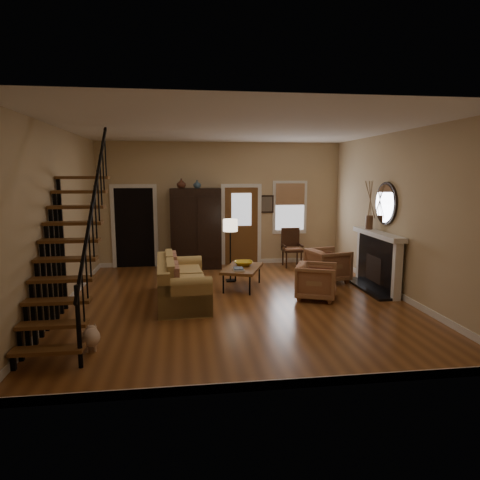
{
  "coord_description": "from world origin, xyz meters",
  "views": [
    {
      "loc": [
        -1.03,
        -8.01,
        2.46
      ],
      "look_at": [
        0.1,
        0.4,
        1.15
      ],
      "focal_mm": 32.0,
      "sensor_mm": 36.0,
      "label": 1
    }
  ],
  "objects": [
    {
      "name": "room",
      "position": [
        -0.41,
        1.76,
        1.51
      ],
      "size": [
        7.0,
        7.33,
        3.3
      ],
      "color": "brown",
      "rests_on": "ground"
    },
    {
      "name": "staircase",
      "position": [
        -2.78,
        -1.3,
        1.6
      ],
      "size": [
        0.94,
        2.8,
        3.2
      ],
      "primitive_type": null,
      "color": "brown",
      "rests_on": "ground"
    },
    {
      "name": "fireplace",
      "position": [
        3.13,
        0.5,
        0.74
      ],
      "size": [
        0.33,
        1.95,
        2.3
      ],
      "color": "black",
      "rests_on": "ground"
    },
    {
      "name": "armoire",
      "position": [
        -0.7,
        3.15,
        1.05
      ],
      "size": [
        1.3,
        0.6,
        2.1
      ],
      "primitive_type": null,
      "color": "black",
      "rests_on": "ground"
    },
    {
      "name": "vase_a",
      "position": [
        -1.05,
        3.05,
        2.22
      ],
      "size": [
        0.24,
        0.24,
        0.25
      ],
      "primitive_type": "imported",
      "color": "#4C2619",
      "rests_on": "armoire"
    },
    {
      "name": "vase_b",
      "position": [
        -0.65,
        3.05,
        2.21
      ],
      "size": [
        0.2,
        0.2,
        0.21
      ],
      "primitive_type": "imported",
      "color": "#334C60",
      "rests_on": "armoire"
    },
    {
      "name": "sofa",
      "position": [
        -1.07,
        0.15,
        0.4
      ],
      "size": [
        1.04,
        2.2,
        0.81
      ],
      "primitive_type": null,
      "rotation": [
        0.0,
        0.0,
        0.05
      ],
      "color": "tan",
      "rests_on": "ground"
    },
    {
      "name": "coffee_table",
      "position": [
        0.22,
        0.97,
        0.23
      ],
      "size": [
        1.09,
        1.38,
        0.46
      ],
      "primitive_type": null,
      "rotation": [
        0.0,
        0.0,
        -0.37
      ],
      "color": "brown",
      "rests_on": "ground"
    },
    {
      "name": "bowl",
      "position": [
        0.27,
        1.12,
        0.51
      ],
      "size": [
        0.41,
        0.41,
        0.1
      ],
      "primitive_type": "imported",
      "color": "gold",
      "rests_on": "coffee_table"
    },
    {
      "name": "books",
      "position": [
        0.1,
        0.67,
        0.49
      ],
      "size": [
        0.22,
        0.3,
        0.06
      ],
      "primitive_type": null,
      "color": "beige",
      "rests_on": "coffee_table"
    },
    {
      "name": "armchair_left",
      "position": [
        1.58,
        -0.04,
        0.35
      ],
      "size": [
        1.01,
        1.0,
        0.71
      ],
      "primitive_type": "imported",
      "rotation": [
        0.0,
        0.0,
        1.18
      ],
      "color": "brown",
      "rests_on": "ground"
    },
    {
      "name": "armchair_right",
      "position": [
        2.26,
        1.26,
        0.38
      ],
      "size": [
        1.0,
        0.98,
        0.77
      ],
      "primitive_type": "imported",
      "rotation": [
        0.0,
        0.0,
        1.79
      ],
      "color": "brown",
      "rests_on": "ground"
    },
    {
      "name": "floor_lamp",
      "position": [
        0.04,
        1.58,
        0.72
      ],
      "size": [
        0.33,
        0.33,
        1.45
      ],
      "primitive_type": null,
      "rotation": [
        0.0,
        0.0,
        0.0
      ],
      "color": "black",
      "rests_on": "ground"
    },
    {
      "name": "side_chair",
      "position": [
        1.85,
        2.95,
        0.51
      ],
      "size": [
        0.54,
        0.54,
        1.02
      ],
      "primitive_type": null,
      "color": "#341D10",
      "rests_on": "ground"
    },
    {
      "name": "dog",
      "position": [
        -2.36,
        -2.02,
        0.16
      ],
      "size": [
        0.32,
        0.47,
        0.31
      ],
      "primitive_type": null,
      "rotation": [
        0.0,
        0.0,
        0.16
      ],
      "color": "beige",
      "rests_on": "ground"
    }
  ]
}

